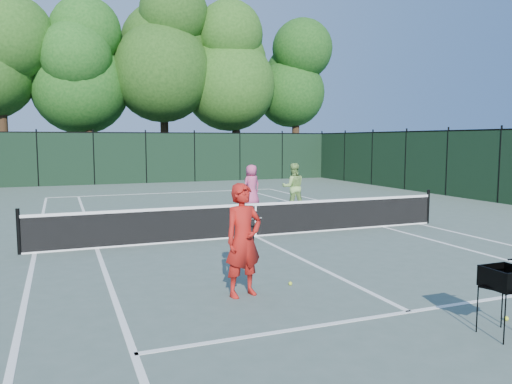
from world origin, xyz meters
name	(u,v)px	position (x,y,z in m)	size (l,w,h in m)	color
ground	(255,236)	(0.00, 0.00, 0.00)	(90.00, 90.00, 0.00)	#4C5D53
sideline_doubles_left	(35,253)	(-5.49, 0.00, 0.00)	(0.10, 23.77, 0.01)	white
sideline_doubles_right	(419,224)	(5.49, 0.00, 0.00)	(0.10, 23.77, 0.01)	white
sideline_singles_left	(97,248)	(-4.12, 0.00, 0.00)	(0.10, 23.77, 0.01)	white
sideline_singles_right	(382,227)	(4.12, 0.00, 0.00)	(0.10, 23.77, 0.01)	white
baseline_far	(167,193)	(0.00, 11.88, 0.00)	(10.97, 0.10, 0.01)	white
service_line_near	(409,312)	(0.00, -6.40, 0.00)	(8.23, 0.10, 0.01)	white
service_line_far	(195,207)	(0.00, 6.40, 0.00)	(8.23, 0.10, 0.01)	white
center_service_line	(255,236)	(0.00, 0.00, 0.00)	(0.10, 12.80, 0.01)	white
tennis_net	(255,219)	(0.00, 0.00, 0.48)	(11.69, 0.09, 1.06)	black
fence_far	(146,158)	(0.00, 18.00, 1.50)	(24.00, 0.05, 3.00)	black
tree_2	(87,59)	(-3.00, 21.80, 7.73)	(6.00, 6.00, 12.40)	black
tree_3	(163,45)	(2.00, 22.30, 9.01)	(7.00, 7.00, 14.45)	black
tree_4	(236,61)	(7.00, 21.60, 8.14)	(6.20, 6.20, 12.97)	black
tree_5	(296,72)	(12.00, 22.10, 7.71)	(5.80, 5.80, 12.23)	black
coach	(243,240)	(-2.07, -4.71, 0.95)	(0.90, 0.80, 1.90)	#AC1913
player_pink	(252,185)	(2.16, 5.91, 0.82)	(0.92, 0.75, 1.64)	#C74678
player_green	(293,187)	(3.12, 4.12, 0.88)	(0.98, 0.84, 1.75)	#90C160
ball_hopper	(505,279)	(0.55, -7.61, 0.78)	(0.63, 0.63, 0.94)	black
loose_ball_near_cart	(506,318)	(1.07, -7.22, 0.03)	(0.07, 0.07, 0.07)	#C9E32E
loose_ball_midcourt	(290,283)	(-1.08, -4.47, 0.03)	(0.07, 0.07, 0.07)	#C2E42E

